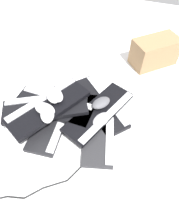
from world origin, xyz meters
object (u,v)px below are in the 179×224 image
keyboard_1 (54,118)px  keyboard_2 (100,128)px  keyboard_4 (45,107)px  mouse_0 (47,114)px  mouse_3 (45,109)px  keyboard_0 (99,104)px  mouse_1 (101,120)px  mouse_4 (102,103)px  cardboard_box (155,52)px  keyboard_6 (49,106)px  keyboard_5 (100,112)px  mouse_5 (56,95)px  mouse_2 (53,95)px  keyboard_3 (54,106)px

keyboard_1 → keyboard_2: 0.26m
keyboard_4 → mouse_0: mouse_0 is taller
keyboard_2 → mouse_3: mouse_3 is taller
keyboard_0 → mouse_1: (-0.13, -0.05, 0.04)m
mouse_3 → mouse_4: size_ratio=1.00×
mouse_1 → keyboard_2: bearing=26.9°
cardboard_box → mouse_3: bearing=147.3°
keyboard_6 → cardboard_box: size_ratio=1.56×
keyboard_5 → mouse_0: (-0.16, 0.22, 0.10)m
keyboard_4 → mouse_5: (0.05, -0.05, 0.07)m
keyboard_0 → keyboard_6: 0.29m
keyboard_4 → mouse_1: bearing=-83.9°
mouse_2 → cardboard_box: (0.61, -0.45, -0.05)m
keyboard_0 → mouse_1: 0.14m
keyboard_0 → mouse_5: (-0.11, 0.20, 0.13)m
keyboard_0 → mouse_0: 0.33m
mouse_1 → mouse_2: 0.28m
mouse_4 → keyboard_2: bearing=47.4°
keyboard_6 → mouse_2: size_ratio=4.16×
mouse_0 → cardboard_box: cardboard_box is taller
mouse_0 → cardboard_box: size_ratio=0.37×
mouse_2 → keyboard_1: bearing=149.6°
mouse_5 → mouse_4: bearing=58.0°
mouse_1 → mouse_3: bearing=-47.4°
keyboard_3 → mouse_1: bearing=-92.0°
keyboard_5 → mouse_5: (-0.03, 0.23, 0.10)m
keyboard_6 → mouse_0: (-0.07, -0.03, 0.04)m
keyboard_3 → keyboard_6: bearing=-174.5°
keyboard_6 → mouse_1: size_ratio=4.16×
keyboard_2 → mouse_2: (0.03, 0.26, 0.13)m
keyboard_6 → mouse_0: bearing=-155.0°
mouse_2 → keyboard_6: bearing=129.3°
keyboard_6 → mouse_5: size_ratio=4.16×
keyboard_0 → keyboard_5: 0.09m
keyboard_1 → keyboard_6: (0.00, 0.02, 0.09)m
keyboard_0 → cardboard_box: bearing=-26.3°
keyboard_5 → cardboard_box: bearing=-20.4°
keyboard_2 → keyboard_1: bearing=93.9°
keyboard_1 → mouse_3: size_ratio=4.10×
keyboard_3 → mouse_0: 0.16m
keyboard_0 → keyboard_4: 0.30m
mouse_4 → keyboard_6: bearing=-28.0°
mouse_4 → mouse_5: mouse_5 is taller
cardboard_box → keyboard_6: bearing=145.0°
keyboard_2 → keyboard_4: keyboard_4 is taller
mouse_4 → mouse_2: bearing=-36.5°
mouse_2 → mouse_3: bearing=139.4°
keyboard_3 → mouse_1: 0.28m
keyboard_0 → keyboard_1: (-0.17, 0.20, 0.00)m
cardboard_box → mouse_5: bearing=143.8°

